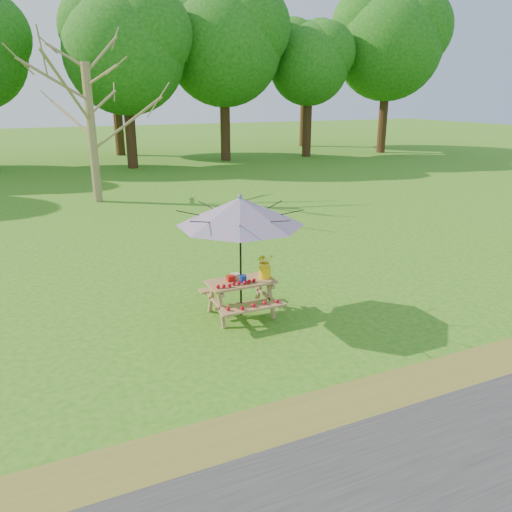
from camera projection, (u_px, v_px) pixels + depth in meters
name	position (u px, v px, depth m)	size (l,w,h in m)	color
picnic_table	(241.00, 299.00, 9.07)	(1.20, 1.32, 0.67)	#A07848
patio_umbrella	(240.00, 211.00, 8.57)	(2.92, 2.92, 2.25)	black
produce_bins	(237.00, 278.00, 8.96)	(0.31, 0.43, 0.13)	#B5160E
tomatoes_row	(237.00, 284.00, 8.74)	(0.77, 0.13, 0.07)	red
flower_bucket	(265.00, 264.00, 9.04)	(0.30, 0.27, 0.48)	yellow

